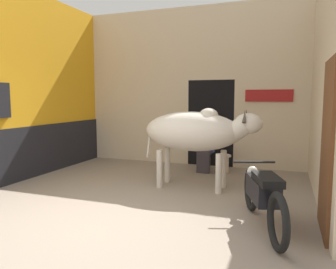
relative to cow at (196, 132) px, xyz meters
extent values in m
plane|color=gray|center=(-0.69, -2.13, -1.03)|extent=(30.00, 30.00, 0.00)
cube|color=orange|center=(-3.48, -0.04, 0.87)|extent=(0.18, 4.17, 3.80)
cube|color=black|center=(-3.38, -0.04, -0.50)|extent=(0.03, 4.17, 1.06)
cube|color=beige|center=(-0.69, 2.13, 1.90)|extent=(5.40, 0.18, 1.74)
cube|color=beige|center=(-2.07, 2.13, 0.00)|extent=(2.64, 0.18, 2.06)
cube|color=beige|center=(1.19, 2.13, 0.00)|extent=(1.65, 0.18, 2.06)
cube|color=black|center=(-0.19, 2.49, 0.00)|extent=(1.11, 0.90, 2.06)
cube|color=maroon|center=(1.13, 2.02, 0.66)|extent=(1.03, 0.03, 0.27)
cube|color=beige|center=(2.10, -0.04, 0.87)|extent=(0.18, 4.17, 3.80)
cube|color=brown|center=(1.99, -1.38, 0.02)|extent=(0.05, 1.00, 2.10)
ellipsoid|color=beige|center=(-0.08, 0.00, 0.00)|extent=(1.78, 0.78, 0.71)
ellipsoid|color=beige|center=(0.23, 0.00, 0.30)|extent=(0.34, 0.30, 0.26)
cylinder|color=beige|center=(0.73, -0.01, 0.06)|extent=(0.47, 0.34, 0.47)
ellipsoid|color=beige|center=(0.92, -0.01, 0.17)|extent=(0.48, 0.31, 0.35)
cylinder|color=beige|center=(-0.92, 0.01, -0.21)|extent=(0.13, 0.05, 0.62)
cylinder|color=beige|center=(0.47, 0.20, -0.69)|extent=(0.11, 0.11, 0.69)
cylinder|color=beige|center=(0.46, -0.21, -0.69)|extent=(0.11, 0.11, 0.69)
cylinder|color=beige|center=(-0.63, 0.22, -0.69)|extent=(0.11, 0.11, 0.69)
cylinder|color=beige|center=(-0.63, -0.20, -0.69)|extent=(0.11, 0.11, 0.69)
cone|color=#473D33|center=(0.87, 0.11, 0.31)|extent=(0.07, 0.16, 0.24)
cone|color=#473D33|center=(0.86, -0.14, 0.31)|extent=(0.07, 0.16, 0.24)
torus|color=black|center=(1.48, -2.10, -0.71)|extent=(0.28, 0.64, 0.65)
torus|color=black|center=(1.07, -0.88, -0.71)|extent=(0.28, 0.64, 0.65)
cube|color=black|center=(1.27, -1.49, -0.54)|extent=(0.49, 0.76, 0.28)
cube|color=black|center=(1.33, -1.68, -0.36)|extent=(0.42, 0.62, 0.09)
cylinder|color=black|center=(1.12, -1.02, -0.29)|extent=(0.56, 0.21, 0.03)
sphere|color=silver|center=(1.09, -0.93, -0.44)|extent=(0.15, 0.15, 0.15)
cube|color=#3D3842|center=(-0.16, 1.23, -0.84)|extent=(0.28, 0.14, 0.40)
cube|color=#3D3842|center=(-0.16, 1.32, -0.59)|extent=(0.28, 0.32, 0.11)
cube|color=navy|center=(-0.16, 1.39, -0.33)|extent=(0.40, 0.20, 0.51)
sphere|color=tan|center=(-0.16, 1.39, 0.02)|extent=(0.20, 0.20, 0.20)
cylinder|color=beige|center=(0.25, 1.40, -0.85)|extent=(0.24, 0.24, 0.36)
cylinder|color=beige|center=(0.25, 1.40, -0.66)|extent=(0.34, 0.34, 0.04)
camera|label=1|loc=(1.52, -5.67, 0.61)|focal=35.00mm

